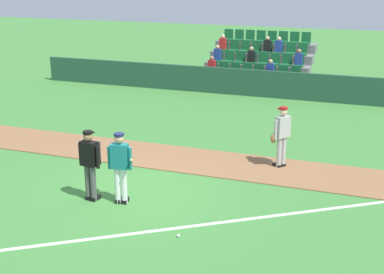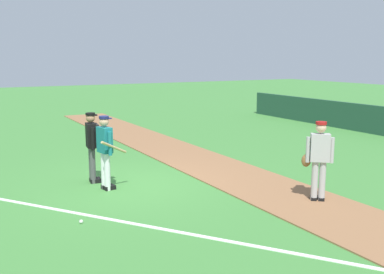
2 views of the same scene
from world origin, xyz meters
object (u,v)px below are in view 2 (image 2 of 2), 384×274
batter_teal_jersey (105,150)px  baseball (81,222)px  umpire_home_plate (92,143)px  runner_grey_jersey (319,158)px

batter_teal_jersey → baseball: 2.41m
umpire_home_plate → runner_grey_jersey: 5.41m
batter_teal_jersey → baseball: (1.91, -1.13, -0.93)m
umpire_home_plate → baseball: 3.03m
batter_teal_jersey → runner_grey_jersey: (3.08, 3.72, -0.01)m
umpire_home_plate → runner_grey_jersey: same height
batter_teal_jersey → umpire_home_plate: 0.77m
batter_teal_jersey → umpire_home_plate: same height
umpire_home_plate → baseball: size_ratio=23.78×
batter_teal_jersey → baseball: bearing=-30.7°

